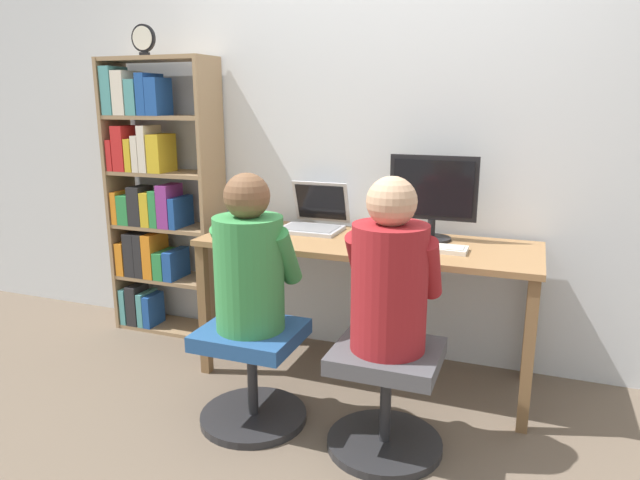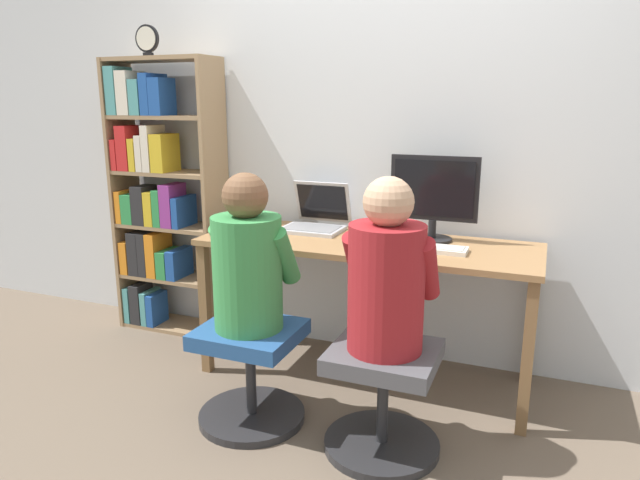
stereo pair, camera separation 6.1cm
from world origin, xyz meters
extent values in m
plane|color=brown|center=(0.00, 0.00, 0.00)|extent=(14.00, 14.00, 0.00)
cube|color=silver|center=(0.00, 0.68, 1.30)|extent=(10.00, 0.05, 2.60)
cube|color=olive|center=(0.00, 0.31, 0.74)|extent=(1.73, 0.62, 0.03)
cube|color=brown|center=(-0.82, 0.04, 0.36)|extent=(0.05, 0.05, 0.72)
cube|color=brown|center=(0.82, 0.04, 0.36)|extent=(0.05, 0.05, 0.72)
cube|color=brown|center=(-0.82, 0.58, 0.36)|extent=(0.05, 0.05, 0.72)
cube|color=brown|center=(0.82, 0.58, 0.36)|extent=(0.05, 0.05, 0.72)
cylinder|color=black|center=(0.30, 0.46, 0.76)|extent=(0.21, 0.21, 0.01)
cylinder|color=black|center=(0.30, 0.46, 0.82)|extent=(0.04, 0.04, 0.09)
cube|color=black|center=(0.30, 0.46, 1.03)|extent=(0.45, 0.02, 0.33)
cube|color=black|center=(0.30, 0.44, 1.03)|extent=(0.40, 0.01, 0.28)
cube|color=#B7B7BC|center=(-0.36, 0.42, 0.76)|extent=(0.33, 0.25, 0.02)
cube|color=gray|center=(-0.36, 0.42, 0.78)|extent=(0.29, 0.20, 0.00)
cube|color=#B7B7BC|center=(-0.36, 0.58, 0.89)|extent=(0.33, 0.09, 0.24)
cube|color=black|center=(-0.36, 0.58, 0.89)|extent=(0.29, 0.07, 0.20)
cube|color=silver|center=(0.32, 0.24, 0.77)|extent=(0.40, 0.13, 0.02)
cube|color=#BAB8AD|center=(0.32, 0.24, 0.78)|extent=(0.37, 0.10, 0.00)
ellipsoid|color=silver|center=(0.04, 0.24, 0.77)|extent=(0.06, 0.11, 0.03)
cylinder|color=#262628|center=(0.27, -0.30, 0.02)|extent=(0.50, 0.50, 0.04)
cylinder|color=#262628|center=(0.27, -0.30, 0.21)|extent=(0.05, 0.05, 0.36)
cube|color=#4C4C51|center=(0.27, -0.30, 0.43)|extent=(0.44, 0.40, 0.07)
cylinder|color=#262628|center=(-0.36, -0.31, 0.02)|extent=(0.50, 0.50, 0.04)
cylinder|color=#262628|center=(-0.36, -0.31, 0.21)|extent=(0.05, 0.05, 0.36)
cube|color=#234C84|center=(-0.36, -0.31, 0.43)|extent=(0.44, 0.40, 0.07)
cylinder|color=maroon|center=(0.27, -0.30, 0.73)|extent=(0.31, 0.31, 0.53)
sphere|color=tan|center=(0.27, -0.30, 1.08)|extent=(0.20, 0.20, 0.20)
cylinder|color=maroon|center=(0.12, -0.23, 0.80)|extent=(0.09, 0.22, 0.29)
cylinder|color=maroon|center=(0.42, -0.23, 0.80)|extent=(0.09, 0.22, 0.29)
cylinder|color=#388C47|center=(-0.36, -0.31, 0.72)|extent=(0.31, 0.31, 0.51)
sphere|color=brown|center=(-0.36, -0.31, 1.06)|extent=(0.20, 0.20, 0.20)
cylinder|color=#388C47|center=(-0.51, -0.24, 0.79)|extent=(0.09, 0.22, 0.28)
cylinder|color=#388C47|center=(-0.21, -0.24, 0.79)|extent=(0.09, 0.22, 0.28)
cube|color=#997A56|center=(-1.71, 0.50, 0.86)|extent=(0.02, 0.28, 1.71)
cube|color=#997A56|center=(-1.02, 0.50, 0.86)|extent=(0.02, 0.28, 1.71)
cube|color=#997A56|center=(-1.37, 0.50, 0.01)|extent=(0.66, 0.26, 0.02)
cube|color=#997A56|center=(-1.37, 0.50, 0.35)|extent=(0.66, 0.26, 0.02)
cube|color=#997A56|center=(-1.37, 0.50, 0.69)|extent=(0.66, 0.26, 0.02)
cube|color=#997A56|center=(-1.37, 0.50, 1.02)|extent=(0.66, 0.26, 0.02)
cube|color=#997A56|center=(-1.37, 0.50, 1.36)|extent=(0.66, 0.26, 0.02)
cube|color=#997A56|center=(-1.37, 0.50, 1.70)|extent=(0.66, 0.26, 0.02)
cube|color=teal|center=(-1.67, 0.46, 0.14)|extent=(0.04, 0.18, 0.24)
cube|color=#262628|center=(-1.60, 0.45, 0.16)|extent=(0.08, 0.16, 0.26)
cube|color=teal|center=(-1.53, 0.46, 0.13)|extent=(0.04, 0.18, 0.22)
cube|color=#1E4C9E|center=(-1.48, 0.46, 0.13)|extent=(0.05, 0.17, 0.21)
cube|color=orange|center=(-1.66, 0.48, 0.47)|extent=(0.06, 0.22, 0.21)
cube|color=#262628|center=(-1.58, 0.45, 0.50)|extent=(0.08, 0.16, 0.28)
cube|color=#262628|center=(-1.51, 0.49, 0.50)|extent=(0.06, 0.23, 0.28)
cube|color=orange|center=(-1.45, 0.47, 0.50)|extent=(0.07, 0.20, 0.28)
cube|color=#2D8C47|center=(-1.37, 0.47, 0.45)|extent=(0.07, 0.20, 0.17)
cube|color=#1E4C9E|center=(-1.30, 0.48, 0.45)|extent=(0.06, 0.21, 0.18)
cube|color=orange|center=(-1.67, 0.46, 0.80)|extent=(0.04, 0.17, 0.20)
cube|color=#2D8C47|center=(-1.60, 0.46, 0.79)|extent=(0.08, 0.18, 0.19)
cube|color=#262628|center=(-1.51, 0.45, 0.82)|extent=(0.09, 0.15, 0.24)
cube|color=gold|center=(-1.44, 0.45, 0.81)|extent=(0.06, 0.16, 0.21)
cube|color=#2D8C47|center=(-1.37, 0.46, 0.81)|extent=(0.05, 0.17, 0.23)
cube|color=#8C338C|center=(-1.31, 0.46, 0.83)|extent=(0.08, 0.18, 0.26)
cube|color=#1E4C9E|center=(-1.24, 0.48, 0.79)|extent=(0.04, 0.22, 0.19)
cube|color=red|center=(-1.67, 0.46, 1.13)|extent=(0.04, 0.18, 0.19)
cube|color=red|center=(-1.60, 0.46, 1.17)|extent=(0.08, 0.18, 0.27)
cube|color=gold|center=(-1.53, 0.46, 1.14)|extent=(0.04, 0.18, 0.20)
cube|color=silver|center=(-1.48, 0.48, 1.15)|extent=(0.05, 0.21, 0.22)
cube|color=silver|center=(-1.42, 0.46, 1.18)|extent=(0.05, 0.18, 0.28)
cube|color=gold|center=(-1.34, 0.46, 1.15)|extent=(0.09, 0.19, 0.23)
cube|color=teal|center=(-1.65, 0.46, 1.52)|extent=(0.07, 0.18, 0.29)
cube|color=silver|center=(-1.56, 0.47, 1.50)|extent=(0.08, 0.20, 0.26)
cube|color=teal|center=(-1.48, 0.46, 1.48)|extent=(0.07, 0.18, 0.21)
cube|color=#1E4C9E|center=(-1.40, 0.47, 1.50)|extent=(0.06, 0.20, 0.24)
cube|color=#1E4C9E|center=(-1.33, 0.45, 1.48)|extent=(0.08, 0.17, 0.22)
cube|color=black|center=(-1.39, 0.43, 1.72)|extent=(0.05, 0.03, 0.02)
cylinder|color=black|center=(-1.39, 0.43, 1.81)|extent=(0.15, 0.02, 0.15)
cylinder|color=silver|center=(-1.39, 0.41, 1.81)|extent=(0.13, 0.00, 0.13)
camera|label=1|loc=(0.78, -2.45, 1.46)|focal=32.00mm
camera|label=2|loc=(0.84, -2.43, 1.46)|focal=32.00mm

